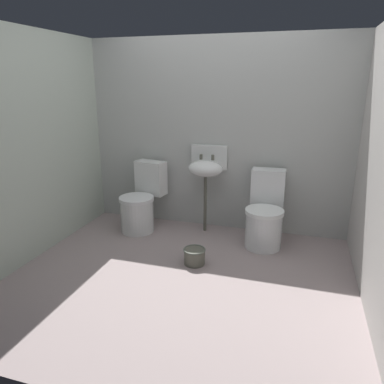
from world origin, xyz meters
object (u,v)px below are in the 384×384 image
at_px(bucket, 195,256).
at_px(toilet_right, 265,216).
at_px(sink, 206,168).
at_px(toilet_left, 141,203).

bearing_deg(bucket, toilet_right, 48.29).
bearing_deg(bucket, sink, 97.81).
xyz_separation_m(sink, bucket, (0.12, -0.85, -0.67)).
bearing_deg(toilet_left, toilet_right, -168.38).
height_order(toilet_left, sink, sink).
xyz_separation_m(toilet_left, sink, (0.73, 0.19, 0.43)).
bearing_deg(sink, bucket, -82.19).
relative_size(toilet_right, sink, 0.79).
xyz_separation_m(toilet_left, bucket, (0.85, -0.66, -0.24)).
xyz_separation_m(toilet_right, sink, (-0.70, 0.19, 0.43)).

